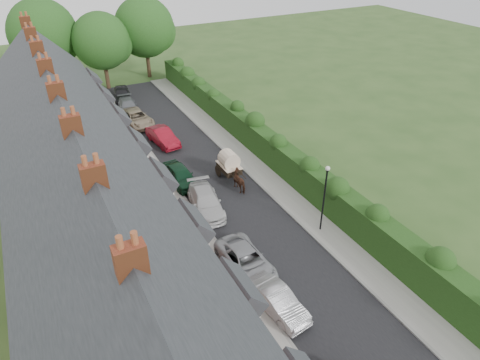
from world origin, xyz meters
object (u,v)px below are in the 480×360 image
Objects in this scene: car_white at (206,202)px; horse at (240,181)px; car_grey at (128,106)px; car_black at (122,94)px; car_silver_a at (277,300)px; car_beige at (136,118)px; car_silver_b at (246,261)px; car_red at (163,137)px; lamppost at (325,191)px; car_green at (180,175)px; horse_cart at (229,163)px.

horse is at bearing 30.33° from car_white.
car_grey is 1.00× the size of car_black.
car_beige reaches higher than car_silver_a.
horse is at bearing 63.22° from car_silver_b.
horse is (3.92, 8.26, 0.11)m from car_silver_b.
car_red reaches higher than car_beige.
lamppost is 1.13× the size of car_red.
car_green reaches higher than car_silver_b.
horse is (3.71, -20.00, 0.13)m from car_grey.
car_grey is at bearing -83.43° from horse.
lamppost reaches higher than car_green.
horse is at bearing -70.75° from car_black.
car_black is at bearing 99.48° from car_white.
car_grey is at bearing 87.21° from car_red.
horse_cart is at bearing -72.10° from car_grey.
horse is at bearing -82.58° from car_red.
lamppost is 1.16× the size of car_green.
car_black is (-0.56, 13.20, 0.02)m from car_red.
car_white is 4.43m from car_green.
car_silver_a is 22.42m from car_red.
car_grey is at bearing 100.15° from car_white.
horse_cart is (3.92, 13.91, 0.70)m from car_silver_a.
car_black is 21.97m from horse_cart.
car_white is 4.98m from horse_cart.
horse reaches higher than car_silver_a.
car_green is 7.54m from car_red.
car_white is at bearing -79.34° from car_black.
horse_cart is (3.71, -17.96, 0.74)m from car_grey.
car_green is at bearing -84.50° from car_grey.
car_silver_b is 28.26m from car_grey.
horse_cart is (2.87, -8.49, 0.65)m from car_red.
horse_cart is at bearing -69.98° from car_black.
car_white is 3.84m from horse.
car_silver_a is 0.92× the size of car_grey.
car_silver_a is 0.93× the size of car_black.
car_beige is (0.05, 24.40, 0.04)m from car_silver_b.
car_white is (0.33, 10.52, 0.04)m from car_silver_a.
car_silver_a is (-6.40, -4.60, -2.60)m from lamppost.
car_red is at bearing 85.44° from car_silver_b.
car_silver_a is at bearing -97.58° from car_beige.
horse is at bearing -90.00° from horse_cart.
horse is at bearing -73.27° from car_grey.
car_silver_b is 11.33m from car_green.
car_red reaches higher than car_white.
car_red is 8.99m from horse_cart.
car_green is at bearing -97.68° from car_beige.
car_silver_b is at bearing -97.59° from car_beige.
lamppost is at bearing -70.99° from car_grey.
car_silver_a is at bearing -79.77° from car_black.
car_silver_a is 0.83× the size of car_white.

